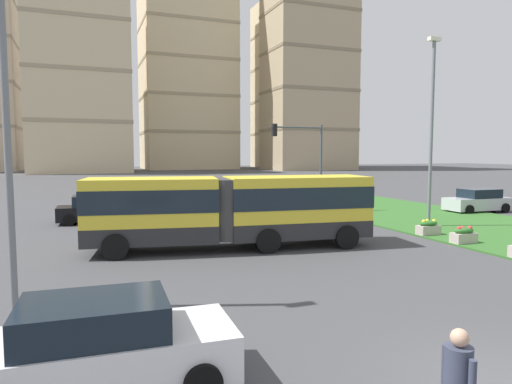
% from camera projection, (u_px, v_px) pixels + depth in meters
% --- Properties ---
extents(articulated_bus, '(12.06, 4.27, 3.00)m').
position_uv_depth(articulated_bus, '(231.00, 209.00, 19.10)').
color(articulated_bus, yellow).
rests_on(articulated_bus, ground).
extents(car_black_sedan, '(4.46, 2.14, 1.58)m').
position_uv_depth(car_black_sedan, '(97.00, 209.00, 26.27)').
color(car_black_sedan, black).
rests_on(car_black_sedan, ground).
extents(car_white_van, '(4.47, 2.18, 1.58)m').
position_uv_depth(car_white_van, '(102.00, 347.00, 7.69)').
color(car_white_van, silver).
rests_on(car_white_van, ground).
extents(car_silver_hatch, '(4.47, 2.17, 1.58)m').
position_uv_depth(car_silver_hatch, '(478.00, 201.00, 30.88)').
color(car_silver_hatch, '#B7BABF').
rests_on(car_silver_hatch, ground).
extents(pedestrian_crossing, '(0.36, 0.58, 1.74)m').
position_uv_depth(pedestrian_crossing, '(458.00, 383.00, 5.98)').
color(pedestrian_crossing, '#4C4238').
rests_on(pedestrian_crossing, ground).
extents(flower_planter_3, '(1.10, 0.56, 0.74)m').
position_uv_depth(flower_planter_3, '(464.00, 235.00, 19.96)').
color(flower_planter_3, '#B7AD9E').
rests_on(flower_planter_3, grass_median).
extents(flower_planter_4, '(1.10, 0.56, 0.74)m').
position_uv_depth(flower_planter_4, '(428.00, 227.00, 22.00)').
color(flower_planter_4, '#B7AD9E').
rests_on(flower_planter_4, grass_median).
extents(traffic_light_near_left, '(3.31, 0.28, 6.19)m').
position_uv_depth(traffic_light_near_left, '(139.00, 115.00, 2.28)').
color(traffic_light_near_left, '#474C51').
rests_on(traffic_light_near_left, ground).
extents(traffic_light_far_right, '(3.82, 0.28, 5.88)m').
position_uv_depth(traffic_light_far_right, '(305.00, 152.00, 30.39)').
color(traffic_light_far_right, '#474C51').
rests_on(traffic_light_far_right, ground).
extents(streetlight_left, '(0.70, 0.28, 9.57)m').
position_uv_depth(streetlight_left, '(6.00, 104.00, 11.39)').
color(streetlight_left, slate).
rests_on(streetlight_left, ground).
extents(streetlight_median, '(0.70, 0.28, 10.04)m').
position_uv_depth(streetlight_median, '(432.00, 125.00, 24.23)').
color(streetlight_median, slate).
rests_on(streetlight_median, ground).
extents(apartment_tower_westcentre, '(19.35, 17.39, 38.44)m').
position_uv_depth(apartment_tower_westcentre, '(79.00, 77.00, 91.85)').
color(apartment_tower_westcentre, beige).
rests_on(apartment_tower_westcentre, ground).
extents(apartment_tower_centre, '(21.93, 18.61, 51.61)m').
position_uv_depth(apartment_tower_centre, '(187.00, 65.00, 113.54)').
color(apartment_tower_centre, beige).
rests_on(apartment_tower_centre, ground).
extents(apartment_tower_eastcentre, '(19.60, 14.25, 53.72)m').
position_uv_depth(apartment_tower_eastcentre, '(309.00, 55.00, 106.94)').
color(apartment_tower_eastcentre, tan).
rests_on(apartment_tower_eastcentre, ground).
extents(apartment_tower_east, '(20.63, 19.42, 44.25)m').
position_uv_depth(apartment_tower_east, '(297.00, 86.00, 124.88)').
color(apartment_tower_east, beige).
rests_on(apartment_tower_east, ground).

